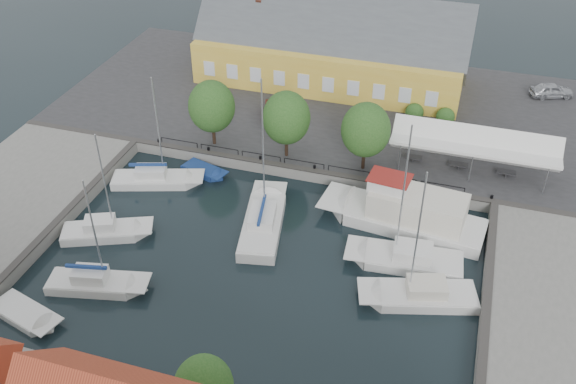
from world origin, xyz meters
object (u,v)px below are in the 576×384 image
object	(u,v)px
west_boat_c	(105,233)
west_boat_a	(156,181)
center_sailboat	(263,223)
trawler	(408,215)
launch_nw	(204,172)
car_silver	(552,90)
east_boat_a	(407,261)
tent_canopy	(475,144)
east_boat_b	(420,297)
car_red	(272,110)
launch_sw	(26,316)
warehouse	(326,49)
west_boat_d	(96,285)

from	to	relation	value
west_boat_c	west_boat_a	bearing A→B (deg)	86.14
center_sailboat	west_boat_a	size ratio (longest dim) A/B	1.22
trawler	launch_nw	size ratio (longest dim) A/B	2.99
car_silver	launch_nw	size ratio (longest dim) A/B	0.97
car_silver	west_boat_a	xyz separation A→B (m)	(-33.03, -25.26, -1.48)
east_boat_a	launch_nw	bearing A→B (deg)	160.88
tent_canopy	east_boat_b	xyz separation A→B (m)	(-2.06, -16.04, -3.42)
car_red	east_boat_b	world-z (taller)	east_boat_b
center_sailboat	tent_canopy	bearing A→B (deg)	37.69
west_boat_c	launch_sw	bearing A→B (deg)	-94.55
east_boat_b	launch_sw	xyz separation A→B (m)	(-25.22, -9.47, -0.17)
west_boat_a	launch_sw	distance (m)	16.88
car_red	west_boat_a	size ratio (longest dim) A/B	0.34
tent_canopy	east_boat_a	xyz separation A→B (m)	(-3.53, -12.56, -3.42)
west_boat_a	launch_sw	world-z (taller)	west_boat_a
tent_canopy	car_red	bearing A→B (deg)	168.00
warehouse	east_boat_a	distance (m)	29.77
warehouse	east_boat_a	world-z (taller)	east_boat_a
car_silver	launch_sw	xyz separation A→B (m)	(-34.27, -42.10, -1.66)
tent_canopy	west_boat_a	size ratio (longest dim) A/B	1.31
east_boat_b	trawler	bearing A→B (deg)	105.03
tent_canopy	east_boat_b	size ratio (longest dim) A/B	1.24
center_sailboat	west_boat_c	bearing A→B (deg)	-157.96
car_silver	trawler	distance (m)	27.09
center_sailboat	west_boat_a	xyz separation A→B (m)	(-10.95, 2.98, -0.09)
launch_sw	east_boat_a	bearing A→B (deg)	28.60
warehouse	west_boat_d	distance (m)	36.52
east_boat_b	warehouse	bearing A→B (deg)	115.94
center_sailboat	car_red	bearing A→B (deg)	105.92
warehouse	tent_canopy	world-z (taller)	warehouse
trawler	west_boat_d	xyz separation A→B (m)	(-19.97, -13.56, -0.74)
tent_canopy	west_boat_d	distance (m)	32.61
warehouse	center_sailboat	world-z (taller)	center_sailboat
launch_sw	west_boat_a	bearing A→B (deg)	85.76
center_sailboat	launch_nw	world-z (taller)	center_sailboat
car_silver	east_boat_b	bearing A→B (deg)	144.60
car_silver	east_boat_b	xyz separation A→B (m)	(-9.05, -32.63, -1.49)
west_boat_a	launch_nw	xyz separation A→B (m)	(3.38, 2.74, -0.18)
trawler	east_boat_b	bearing A→B (deg)	-74.97
car_silver	trawler	xyz separation A→B (m)	(-11.19, -24.66, -0.73)
trawler	west_boat_a	xyz separation A→B (m)	(-21.83, -0.60, -0.74)
car_silver	trawler	world-z (taller)	trawler
trawler	east_boat_a	size ratio (longest dim) A/B	1.11
center_sailboat	west_boat_c	world-z (taller)	center_sailboat
tent_canopy	launch_nw	world-z (taller)	tent_canopy
warehouse	car_red	xyz separation A→B (m)	(-3.00, -9.69, -2.82)
launch_sw	warehouse	bearing A→B (deg)	74.82
trawler	center_sailboat	bearing A→B (deg)	-161.77
tent_canopy	car_red	distance (m)	20.14
tent_canopy	trawler	distance (m)	9.48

